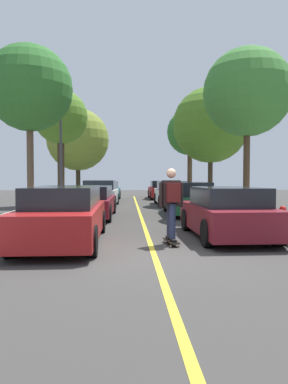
{
  "coord_description": "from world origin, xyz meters",
  "views": [
    {
      "loc": [
        -0.54,
        -7.29,
        1.57
      ],
      "look_at": [
        0.14,
        7.83,
        0.99
      ],
      "focal_mm": 33.85,
      "sensor_mm": 36.0,
      "label": 1
    }
  ],
  "objects_px": {
    "street_tree_right_far": "(190,133)",
    "streetlamp": "(61,139)",
    "skateboarder": "(171,200)",
    "street_tree_right_nearest": "(247,93)",
    "street_tree_left_far": "(78,140)",
    "parked_car_left_near": "(89,201)",
    "parked_car_right_near": "(188,199)",
    "street_tree_left_near": "(61,118)",
    "parked_car_left_farthest": "(106,191)",
    "skateboard": "(171,241)",
    "parked_car_left_far": "(100,194)",
    "parked_car_right_far": "(173,193)",
    "fire_hydrant": "(283,219)",
    "parked_car_left_nearest": "(65,215)",
    "street_tree_left_nearest": "(29,89)",
    "street_tree_right_near": "(211,125)",
    "parked_car_right_nearest": "(227,213)",
    "parked_car_right_farthest": "(162,190)"
  },
  "relations": [
    {
      "from": "parked_car_left_farthest",
      "to": "parked_car_right_far",
      "type": "distance_m",
      "value": 6.35
    },
    {
      "from": "street_tree_left_nearest",
      "to": "street_tree_left_near",
      "type": "relative_size",
      "value": 1.02
    },
    {
      "from": "street_tree_left_nearest",
      "to": "fire_hydrant",
      "type": "bearing_deg",
      "value": -31.3
    },
    {
      "from": "street_tree_left_nearest",
      "to": "streetlamp",
      "type": "xyz_separation_m",
      "value": [
        0.47,
        3.84,
        -1.49
      ]
    },
    {
      "from": "street_tree_left_far",
      "to": "fire_hydrant",
      "type": "distance_m",
      "value": 20.26
    },
    {
      "from": "parked_car_right_near",
      "to": "parked_car_right_farthest",
      "type": "bearing_deg",
      "value": 90.0
    },
    {
      "from": "street_tree_right_nearest",
      "to": "streetlamp",
      "type": "xyz_separation_m",
      "value": [
        -8.11,
        3.48,
        -1.51
      ]
    },
    {
      "from": "parked_car_left_farthest",
      "to": "street_tree_left_far",
      "type": "distance_m",
      "value": 4.8
    },
    {
      "from": "street_tree_right_nearest",
      "to": "street_tree_left_near",
      "type": "bearing_deg",
      "value": 144.72
    },
    {
      "from": "parked_car_right_near",
      "to": "fire_hydrant",
      "type": "relative_size",
      "value": 6.35
    },
    {
      "from": "skateboarder",
      "to": "street_tree_right_nearest",
      "type": "bearing_deg",
      "value": 58.05
    },
    {
      "from": "street_tree_left_far",
      "to": "street_tree_right_nearest",
      "type": "bearing_deg",
      "value": -56.77
    },
    {
      "from": "parked_car_right_near",
      "to": "skateboard",
      "type": "distance_m",
      "value": 7.16
    },
    {
      "from": "street_tree_right_nearest",
      "to": "fire_hydrant",
      "type": "height_order",
      "value": "street_tree_right_nearest"
    },
    {
      "from": "parked_car_right_far",
      "to": "street_tree_left_far",
      "type": "distance_m",
      "value": 10.0
    },
    {
      "from": "parked_car_left_far",
      "to": "parked_car_right_far",
      "type": "relative_size",
      "value": 0.95
    },
    {
      "from": "streetlamp",
      "to": "skateboard",
      "type": "xyz_separation_m",
      "value": [
        4.3,
        -9.55,
        -3.42
      ]
    },
    {
      "from": "parked_car_right_near",
      "to": "street_tree_left_near",
      "type": "relative_size",
      "value": 0.7
    },
    {
      "from": "street_tree_left_near",
      "to": "street_tree_left_far",
      "type": "distance_m",
      "value": 7.04
    },
    {
      "from": "parked_car_left_nearest",
      "to": "parked_car_left_farthest",
      "type": "relative_size",
      "value": 1.08
    },
    {
      "from": "parked_car_left_farthest",
      "to": "parked_car_right_far",
      "type": "height_order",
      "value": "parked_car_right_far"
    },
    {
      "from": "parked_car_left_nearest",
      "to": "street_tree_left_far",
      "type": "relative_size",
      "value": 0.7
    },
    {
      "from": "street_tree_right_far",
      "to": "streetlamp",
      "type": "distance_m",
      "value": 12.96
    },
    {
      "from": "parked_car_left_near",
      "to": "parked_car_right_near",
      "type": "distance_m",
      "value": 4.25
    },
    {
      "from": "parked_car_right_far",
      "to": "streetlamp",
      "type": "relative_size",
      "value": 0.74
    },
    {
      "from": "parked_car_right_near",
      "to": "street_tree_right_nearest",
      "type": "distance_m",
      "value": 4.94
    },
    {
      "from": "street_tree_right_far",
      "to": "skateboard",
      "type": "distance_m",
      "value": 20.51
    },
    {
      "from": "parked_car_right_far",
      "to": "fire_hydrant",
      "type": "xyz_separation_m",
      "value": [
        1.5,
        -11.51,
        -0.21
      ]
    },
    {
      "from": "parked_car_right_far",
      "to": "parked_car_right_farthest",
      "type": "relative_size",
      "value": 0.95
    },
    {
      "from": "street_tree_left_near",
      "to": "skateboard",
      "type": "relative_size",
      "value": 7.4
    },
    {
      "from": "parked_car_left_farthest",
      "to": "street_tree_left_far",
      "type": "xyz_separation_m",
      "value": [
        -2.22,
        1.92,
        3.8
      ]
    },
    {
      "from": "parked_car_right_nearest",
      "to": "parked_car_left_nearest",
      "type": "bearing_deg",
      "value": -172.49
    },
    {
      "from": "parked_car_left_farthest",
      "to": "street_tree_right_near",
      "type": "height_order",
      "value": "street_tree_right_near"
    },
    {
      "from": "street_tree_left_far",
      "to": "skateboarder",
      "type": "bearing_deg",
      "value": -76.02
    },
    {
      "from": "parked_car_left_farthest",
      "to": "street_tree_right_nearest",
      "type": "relative_size",
      "value": 0.65
    },
    {
      "from": "street_tree_left_near",
      "to": "street_tree_right_nearest",
      "type": "bearing_deg",
      "value": -35.28
    },
    {
      "from": "parked_car_right_farthest",
      "to": "parked_car_right_nearest",
      "type": "bearing_deg",
      "value": -90.0
    },
    {
      "from": "parked_car_right_far",
      "to": "parked_car_left_near",
      "type": "bearing_deg",
      "value": -122.81
    },
    {
      "from": "street_tree_right_far",
      "to": "parked_car_left_far",
      "type": "bearing_deg",
      "value": -129.57
    },
    {
      "from": "parked_car_left_near",
      "to": "street_tree_left_near",
      "type": "xyz_separation_m",
      "value": [
        -2.22,
        6.13,
        4.3
      ]
    },
    {
      "from": "parked_car_left_nearest",
      "to": "street_tree_right_nearest",
      "type": "height_order",
      "value": "street_tree_right_nearest"
    },
    {
      "from": "parked_car_right_far",
      "to": "parked_car_right_nearest",
      "type": "bearing_deg",
      "value": -90.0
    },
    {
      "from": "parked_car_right_far",
      "to": "street_tree_right_far",
      "type": "distance_m",
      "value": 8.64
    },
    {
      "from": "parked_car_left_near",
      "to": "parked_car_left_farthest",
      "type": "relative_size",
      "value": 1.08
    },
    {
      "from": "parked_car_left_far",
      "to": "streetlamp",
      "type": "height_order",
      "value": "streetlamp"
    },
    {
      "from": "parked_car_right_far",
      "to": "street_tree_left_far",
      "type": "height_order",
      "value": "street_tree_left_far"
    },
    {
      "from": "parked_car_left_far",
      "to": "street_tree_left_near",
      "type": "bearing_deg",
      "value": 172.03
    },
    {
      "from": "streetlamp",
      "to": "street_tree_right_nearest",
      "type": "bearing_deg",
      "value": -23.21
    },
    {
      "from": "parked_car_left_nearest",
      "to": "street_tree_right_nearest",
      "type": "bearing_deg",
      "value": 41.75
    },
    {
      "from": "parked_car_left_farthest",
      "to": "parked_car_right_nearest",
      "type": "xyz_separation_m",
      "value": [
        4.14,
        -16.31,
        -0.01
      ]
    }
  ]
}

